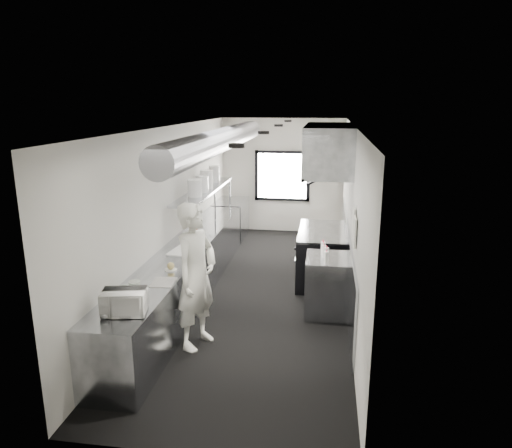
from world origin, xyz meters
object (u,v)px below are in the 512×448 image
(pass_shelf, at_px, (205,191))
(squeeze_bottle_d, at_px, (323,249))
(range, at_px, (321,255))
(plate_stack_d, at_px, (214,174))
(cutting_board, at_px, (186,250))
(deli_tub_a, at_px, (124,291))
(deli_tub_b, at_px, (135,285))
(line_cook, at_px, (196,276))
(squeeze_bottle_b, at_px, (326,254))
(small_plate, at_px, (171,270))
(knife_block, at_px, (193,226))
(squeeze_bottle_a, at_px, (326,258))
(plate_stack_b, at_px, (202,184))
(squeeze_bottle_e, at_px, (323,247))
(microwave, at_px, (124,302))
(prep_counter, at_px, (186,273))
(plate_stack_c, at_px, (207,179))
(far_work_table, at_px, (231,219))
(exhaust_hood, at_px, (328,149))
(squeeze_bottle_c, at_px, (324,252))
(bottle_station, at_px, (327,285))
(plate_stack_a, at_px, (195,188))

(pass_shelf, relative_size, squeeze_bottle_d, 15.04)
(range, height_order, plate_stack_d, plate_stack_d)
(cutting_board, bearing_deg, pass_shelf, 94.26)
(deli_tub_a, height_order, deli_tub_b, deli_tub_a)
(line_cook, xyz_separation_m, squeeze_bottle_b, (1.68, 1.11, 0.02))
(small_plate, distance_m, knife_block, 1.93)
(pass_shelf, height_order, squeeze_bottle_a, pass_shelf)
(line_cook, height_order, knife_block, line_cook)
(pass_shelf, xyz_separation_m, plate_stack_b, (0.02, -0.25, 0.19))
(deli_tub_b, distance_m, squeeze_bottle_e, 2.98)
(deli_tub_b, bearing_deg, microwave, -76.36)
(deli_tub_a, distance_m, plate_stack_d, 4.45)
(prep_counter, xyz_separation_m, plate_stack_c, (-0.03, 1.64, 1.29))
(prep_counter, bearing_deg, range, 28.74)
(pass_shelf, bearing_deg, far_work_table, 88.93)
(plate_stack_b, height_order, squeeze_bottle_b, plate_stack_b)
(exhaust_hood, height_order, line_cook, exhaust_hood)
(exhaust_hood, xyz_separation_m, deli_tub_a, (-2.39, -3.23, -1.43))
(small_plate, bearing_deg, pass_shelf, 93.76)
(plate_stack_b, distance_m, squeeze_bottle_c, 2.79)
(plate_stack_d, xyz_separation_m, squeeze_bottle_e, (2.26, -2.29, -0.75))
(exhaust_hood, xyz_separation_m, bottle_station, (0.05, -1.40, -1.94))
(prep_counter, distance_m, squeeze_bottle_e, 2.28)
(plate_stack_d, bearing_deg, bottle_station, -47.28)
(microwave, distance_m, squeeze_bottle_d, 3.24)
(deli_tub_a, bearing_deg, squeeze_bottle_e, 41.52)
(microwave, height_order, cutting_board, microwave)
(exhaust_hood, relative_size, prep_counter, 0.37)
(small_plate, distance_m, cutting_board, 0.88)
(cutting_board, distance_m, plate_stack_d, 2.69)
(squeeze_bottle_d, bearing_deg, squeeze_bottle_a, -83.77)
(microwave, bearing_deg, knife_block, 80.76)
(range, height_order, far_work_table, range)
(exhaust_hood, relative_size, far_work_table, 1.83)
(microwave, bearing_deg, far_work_table, 78.75)
(far_work_table, bearing_deg, squeeze_bottle_c, -60.25)
(plate_stack_a, bearing_deg, bottle_station, -23.65)
(pass_shelf, xyz_separation_m, deli_tub_a, (-0.10, -3.53, -0.58))
(far_work_table, height_order, knife_block, knife_block)
(deli_tub_b, bearing_deg, cutting_board, 83.36)
(range, xyz_separation_m, plate_stack_d, (-2.24, 1.14, 1.27))
(small_plate, distance_m, plate_stack_c, 2.86)
(deli_tub_b, bearing_deg, plate_stack_b, 88.53)
(pass_shelf, bearing_deg, squeeze_bottle_b, -38.58)
(microwave, relative_size, plate_stack_b, 1.46)
(deli_tub_a, relative_size, plate_stack_b, 0.51)
(small_plate, distance_m, squeeze_bottle_b, 2.27)
(bottle_station, xyz_separation_m, deli_tub_b, (-2.40, -1.62, 0.50))
(bottle_station, height_order, plate_stack_c, plate_stack_c)
(squeeze_bottle_e, bearing_deg, far_work_table, 121.29)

